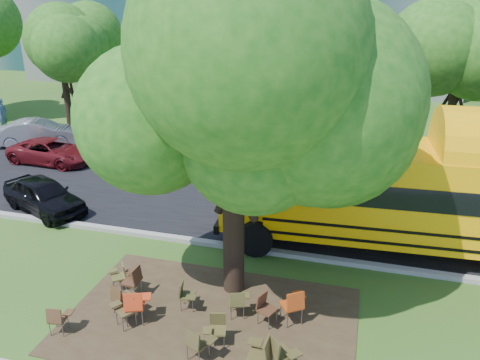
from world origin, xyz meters
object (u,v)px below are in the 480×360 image
(chair_2, at_px, (135,304))
(chair_11, at_px, (238,301))
(chair_6, at_px, (261,353))
(chair_9, at_px, (120,274))
(bg_car_silver, at_px, (39,133))
(pedestrian_a, at_px, (3,114))
(chair_4, at_px, (197,342))
(chair_13, at_px, (294,303))
(chair_0, at_px, (58,317))
(chair_8, at_px, (133,278))
(chair_5, at_px, (217,326))
(chair_12, at_px, (265,307))
(black_car, at_px, (44,195))
(chair_7, at_px, (279,352))
(main_tree, at_px, (233,106))
(chair_10, at_px, (186,293))
(chair_1, at_px, (121,297))
(chair_3, at_px, (127,306))
(bg_car_red, at_px, (52,151))
(school_bus, at_px, (469,197))

(chair_2, xyz_separation_m, chair_11, (2.30, 0.88, -0.10))
(chair_6, bearing_deg, chair_9, 68.48)
(bg_car_silver, height_order, pedestrian_a, pedestrian_a)
(chair_4, bearing_deg, chair_13, 66.24)
(chair_0, xyz_separation_m, chair_8, (0.99, 1.83, 0.07))
(chair_5, distance_m, chair_12, 1.32)
(chair_8, bearing_deg, bg_car_silver, 48.46)
(chair_13, distance_m, black_car, 10.61)
(chair_5, xyz_separation_m, chair_7, (1.54, -0.52, 0.09))
(main_tree, distance_m, chair_10, 4.81)
(chair_7, bearing_deg, chair_4, -131.78)
(main_tree, distance_m, bg_car_silver, 17.38)
(chair_0, xyz_separation_m, chair_13, (5.22, 1.84, 0.12))
(chair_0, relative_size, bg_car_silver, 0.19)
(chair_4, bearing_deg, pedestrian_a, 160.83)
(chair_1, height_order, chair_11, chair_1)
(main_tree, distance_m, chair_7, 5.52)
(chair_1, distance_m, bg_car_silver, 16.23)
(chair_2, distance_m, black_car, 7.93)
(chair_12, bearing_deg, chair_11, -71.62)
(bg_car_silver, bearing_deg, chair_1, -160.65)
(chair_0, xyz_separation_m, chair_3, (1.38, 0.74, 0.05))
(chair_10, distance_m, chair_11, 1.35)
(chair_12, xyz_separation_m, bg_car_red, (-12.27, 8.81, 0.07))
(chair_3, relative_size, chair_4, 1.00)
(chair_11, xyz_separation_m, chair_13, (1.35, 0.14, 0.11))
(main_tree, xyz_separation_m, bg_car_red, (-11.14, 7.58, -4.47))
(chair_9, bearing_deg, school_bus, -101.60)
(chair_7, height_order, chair_8, chair_7)
(chair_5, xyz_separation_m, bg_car_silver, (-13.84, 12.07, 0.21))
(chair_0, xyz_separation_m, bg_car_silver, (-10.19, 12.74, 0.21))
(chair_10, relative_size, chair_11, 0.99)
(chair_12, bearing_deg, chair_6, 33.73)
(chair_12, relative_size, pedestrian_a, 0.44)
(chair_0, height_order, bg_car_red, bg_car_red)
(chair_3, xyz_separation_m, chair_5, (2.27, -0.06, -0.05))
(chair_3, xyz_separation_m, chair_13, (3.84, 1.10, 0.07))
(black_car, bearing_deg, chair_10, -96.92)
(black_car, bearing_deg, chair_5, -98.70)
(chair_5, relative_size, bg_car_red, 0.19)
(school_bus, bearing_deg, pedestrian_a, 157.32)
(chair_4, height_order, chair_13, chair_13)
(chair_4, height_order, chair_8, chair_8)
(chair_11, distance_m, black_car, 9.43)
(chair_5, distance_m, chair_11, 1.05)
(chair_3, relative_size, chair_10, 1.11)
(black_car, xyz_separation_m, bg_car_silver, (-5.53, 7.00, 0.05))
(chair_0, bearing_deg, chair_9, 66.59)
(chair_4, bearing_deg, black_car, 165.59)
(chair_8, height_order, chair_10, chair_8)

